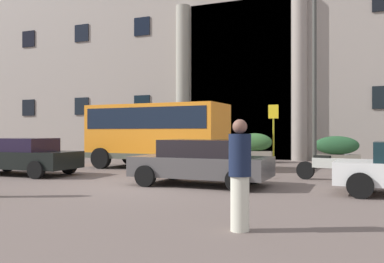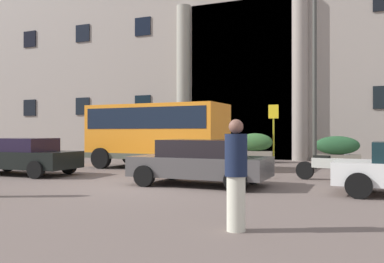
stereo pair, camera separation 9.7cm
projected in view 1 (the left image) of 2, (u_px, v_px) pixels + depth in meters
The scene contains 15 objects.
ground_plane at pixel (142, 188), 11.76m from camera, with size 80.00×64.00×0.12m, color #63554F.
office_building_facade at pixel (265, 43), 27.99m from camera, with size 41.84×9.69×15.48m.
orange_minibus at pixel (157, 131), 17.72m from camera, with size 6.13×2.84×2.77m.
bus_stop_sign at pixel (273, 129), 17.64m from camera, with size 0.44×0.08×2.78m.
hedge_planter_far_west at pixel (135, 146), 23.59m from camera, with size 2.09×0.74×1.64m.
hedge_planter_east at pixel (336, 151), 19.59m from camera, with size 2.16×0.72×1.40m.
hedge_planter_entrance_right at pixel (255, 148), 21.20m from camera, with size 1.89×0.72×1.53m.
hedge_planter_west at pixel (191, 149), 22.53m from camera, with size 1.77×0.82×1.38m.
white_taxi_kerbside at pixel (201, 162), 12.04m from camera, with size 4.06×2.13×1.36m.
parked_sedan_second at pixel (21, 156), 14.98m from camera, with size 4.42×2.07×1.36m.
motorcycle_near_kerb at pixel (326, 167), 13.13m from camera, with size 2.05×0.75×0.89m.
motorcycle_far_end at pixel (18, 158), 17.43m from camera, with size 2.05×0.55×0.89m.
scooter_by_planter at pixel (224, 164), 14.17m from camera, with size 2.02×0.72×0.89m.
pedestrian_child_trailing at pixel (240, 174), 6.45m from camera, with size 0.36×0.36×1.78m.
lamppost_plaza_centre at pixel (314, 51), 17.37m from camera, with size 0.40×0.40×8.86m.
Camera 1 is at (5.73, -10.37, 1.57)m, focal length 37.88 mm.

